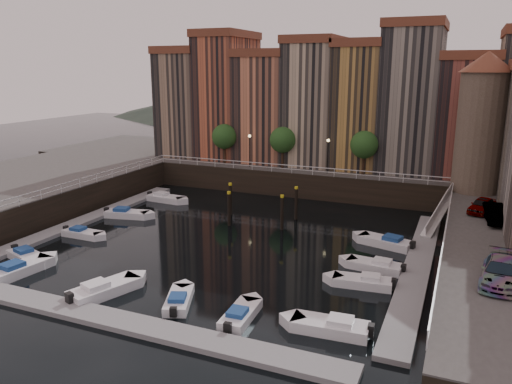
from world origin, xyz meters
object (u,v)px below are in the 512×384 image
at_px(mooring_pilings, 259,206).
at_px(car_b, 496,215).
at_px(boat_left_0, 27,256).
at_px(boat_left_1, 82,233).
at_px(gangway, 440,210).
at_px(car_c, 500,273).
at_px(corner_tower, 482,121).
at_px(boat_left_3, 126,214).
at_px(car_a, 482,207).

bearing_deg(mooring_pilings, car_b, -4.27).
relative_size(boat_left_0, car_b, 1.03).
bearing_deg(boat_left_0, boat_left_1, 106.99).
xyz_separation_m(gangway, mooring_pilings, (-16.92, -4.57, -0.27)).
relative_size(mooring_pilings, car_c, 1.46).
relative_size(mooring_pilings, boat_left_0, 1.60).
xyz_separation_m(corner_tower, boat_left_1, (-33.23, -19.60, -9.87)).
relative_size(gangway, car_b, 1.89).
bearing_deg(car_c, gangway, 108.21).
bearing_deg(boat_left_0, corner_tower, 55.22).
xyz_separation_m(mooring_pilings, car_b, (21.37, -1.60, 2.08)).
bearing_deg(boat_left_1, corner_tower, 30.92).
relative_size(corner_tower, car_c, 2.78).
bearing_deg(gangway, corner_tower, 57.20).
distance_m(boat_left_0, car_b, 38.18).
xyz_separation_m(car_b, car_c, (-0.25, -12.94, -0.01)).
distance_m(boat_left_0, boat_left_3, 13.07).
relative_size(boat_left_0, boat_left_3, 0.93).
bearing_deg(boat_left_3, gangway, 3.61).
xyz_separation_m(gangway, boat_left_0, (-30.36, -21.47, -1.57)).
xyz_separation_m(corner_tower, car_a, (0.57, -8.24, -6.53)).
xyz_separation_m(mooring_pilings, boat_left_3, (-13.50, -3.83, -1.28)).
height_order(boat_left_3, car_c, car_c).
xyz_separation_m(boat_left_0, boat_left_1, (0.03, 6.38, -0.02)).
xyz_separation_m(boat_left_1, car_b, (34.79, 8.93, 3.41)).
height_order(corner_tower, boat_left_1, corner_tower).
height_order(gangway, car_b, car_b).
distance_m(mooring_pilings, boat_left_3, 14.09).
bearing_deg(mooring_pilings, car_c, -34.54).
xyz_separation_m(gangway, boat_left_3, (-30.42, -8.40, -1.55)).
distance_m(corner_tower, car_b, 12.57).
relative_size(mooring_pilings, car_a, 1.87).
distance_m(boat_left_1, car_c, 34.93).
bearing_deg(boat_left_3, corner_tower, 9.34).
height_order(boat_left_1, car_b, car_b).
bearing_deg(car_a, boat_left_0, -134.20).
relative_size(car_a, car_c, 0.78).
height_order(car_a, car_c, car_c).
distance_m(mooring_pilings, boat_left_0, 21.64).
distance_m(corner_tower, car_c, 24.51).
height_order(gangway, car_a, car_a).
relative_size(boat_left_3, car_b, 1.11).
relative_size(mooring_pilings, boat_left_3, 1.49).
bearing_deg(mooring_pilings, corner_tower, 24.59).
height_order(mooring_pilings, car_b, car_b).
height_order(boat_left_1, boat_left_3, boat_left_3).
xyz_separation_m(corner_tower, car_b, (1.55, -10.67, -6.47)).
bearing_deg(gangway, boat_left_1, -153.54).
xyz_separation_m(boat_left_3, car_c, (34.61, -10.70, 3.35)).
bearing_deg(mooring_pilings, boat_left_1, -141.87).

